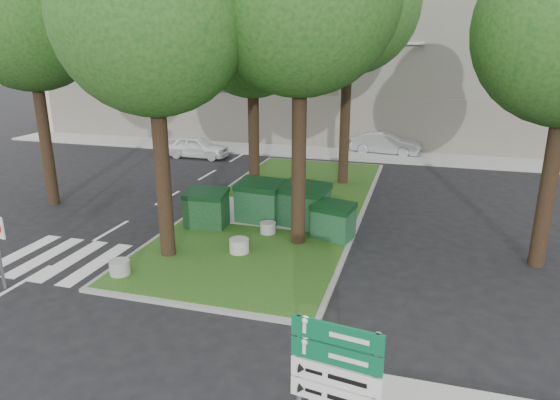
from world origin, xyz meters
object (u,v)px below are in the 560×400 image
at_px(bollard_left, 120,267).
at_px(litter_bin, 324,196).
at_px(dumpster_a, 206,208).
at_px(dumpster_b, 260,201).
at_px(car_silver, 386,143).
at_px(dumpster_d, 333,221).
at_px(tree_median_mid, 255,21).
at_px(bollard_right, 239,246).
at_px(bollard_mid, 268,228).
at_px(dumpster_c, 304,205).
at_px(car_white, 197,147).
at_px(directional_sign, 336,379).
at_px(tree_street_left, 29,0).

height_order(bollard_left, litter_bin, litter_bin).
relative_size(dumpster_a, litter_bin, 2.36).
xyz_separation_m(dumpster_b, litter_bin, (1.79, 2.56, -0.40)).
bearing_deg(car_silver, dumpster_a, 168.93).
relative_size(dumpster_d, litter_bin, 2.34).
relative_size(tree_median_mid, bollard_right, 16.88).
height_order(bollard_mid, litter_bin, litter_bin).
bearing_deg(dumpster_c, litter_bin, 100.47).
relative_size(litter_bin, car_silver, 0.16).
xyz_separation_m(bollard_right, car_white, (-7.18, 12.28, 0.28)).
height_order(tree_median_mid, dumpster_b, tree_median_mid).
xyz_separation_m(bollard_left, bollard_mid, (2.94, 4.11, -0.01)).
bearing_deg(dumpster_c, dumpster_b, -166.60).
bearing_deg(bollard_mid, litter_bin, 72.50).
bearing_deg(dumpster_b, dumpster_d, -11.87).
height_order(litter_bin, directional_sign, directional_sign).
height_order(dumpster_b, bollard_left, dumpster_b).
xyz_separation_m(tree_street_left, dumpster_d, (11.41, -0.87, -6.96)).
bearing_deg(tree_street_left, dumpster_b, 0.30).
xyz_separation_m(tree_median_mid, directional_sign, (5.61, -13.20, -5.17)).
xyz_separation_m(dumpster_a, car_silver, (4.89, 14.34, -0.10)).
relative_size(tree_street_left, directional_sign, 4.33).
xyz_separation_m(bollard_left, car_white, (-4.58, 14.61, 0.30)).
relative_size(bollard_mid, directional_sign, 0.21).
height_order(dumpster_b, dumpster_d, dumpster_b).
distance_m(dumpster_a, bollard_mid, 2.28).
relative_size(dumpster_b, dumpster_d, 1.16).
height_order(dumpster_b, directional_sign, directional_sign).
xyz_separation_m(tree_median_mid, dumpster_c, (2.72, -2.99, -6.14)).
height_order(tree_median_mid, car_white, tree_median_mid).
bearing_deg(bollard_right, car_silver, 79.50).
bearing_deg(tree_street_left, bollard_mid, -6.53).
relative_size(dumpster_b, litter_bin, 2.73).
height_order(dumpster_a, dumpster_d, dumpster_a).
height_order(tree_street_left, car_silver, tree_street_left).
bearing_deg(bollard_mid, bollard_left, -125.63).
bearing_deg(tree_street_left, car_silver, 48.25).
bearing_deg(bollard_left, dumpster_a, 80.33).
relative_size(tree_median_mid, bollard_mid, 19.13).
distance_m(tree_street_left, litter_bin, 12.93).
distance_m(bollard_left, bollard_right, 3.49).
height_order(dumpster_c, dumpster_d, dumpster_c).
xyz_separation_m(bollard_mid, litter_bin, (1.15, 3.66, 0.13)).
bearing_deg(bollard_right, bollard_left, -138.17).
bearing_deg(litter_bin, car_white, 141.76).
xyz_separation_m(tree_median_mid, bollard_mid, (1.76, -4.06, -6.67)).
distance_m(dumpster_b, dumpster_c, 1.60).
height_order(tree_street_left, bollard_right, tree_street_left).
bearing_deg(tree_street_left, tree_median_mid, 21.80).
bearing_deg(dumpster_a, car_silver, 67.37).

